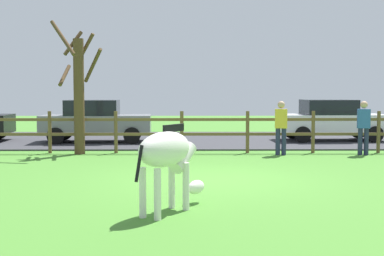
% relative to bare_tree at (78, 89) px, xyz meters
% --- Properties ---
extents(ground_plane, '(60.00, 60.00, 0.00)m').
position_rel_bare_tree_xyz_m(ground_plane, '(3.86, -4.80, -2.00)').
color(ground_plane, '#47842D').
extents(parking_asphalt, '(28.00, 7.40, 0.05)m').
position_rel_bare_tree_xyz_m(parking_asphalt, '(3.86, 4.50, -1.97)').
color(parking_asphalt, '#38383D').
rests_on(parking_asphalt, ground_plane).
extents(paddock_fence, '(20.74, 0.11, 1.32)m').
position_rel_bare_tree_xyz_m(paddock_fence, '(3.17, 0.20, -1.25)').
color(paddock_fence, brown).
rests_on(paddock_fence, ground_plane).
extents(bare_tree, '(1.61, 1.61, 4.09)m').
position_rel_bare_tree_xyz_m(bare_tree, '(0.00, 0.00, 0.00)').
color(bare_tree, '#513A23').
rests_on(bare_tree, ground_plane).
extents(zebra, '(1.24, 1.70, 1.41)m').
position_rel_bare_tree_xyz_m(zebra, '(3.02, -8.03, -1.07)').
color(zebra, white).
rests_on(zebra, ground_plane).
extents(parked_car_grey, '(4.07, 2.02, 1.56)m').
position_rel_bare_tree_xyz_m(parked_car_grey, '(-0.06, 3.36, -1.15)').
color(parked_car_grey, slate).
rests_on(parked_car_grey, parking_asphalt).
extents(parked_car_white, '(4.07, 2.01, 1.56)m').
position_rel_bare_tree_xyz_m(parked_car_white, '(8.85, 3.86, -1.15)').
color(parked_car_white, white).
rests_on(parked_car_white, parking_asphalt).
extents(visitor_left_of_tree, '(0.38, 0.26, 1.64)m').
position_rel_bare_tree_xyz_m(visitor_left_of_tree, '(6.18, -0.38, -1.09)').
color(visitor_left_of_tree, '#232847').
rests_on(visitor_left_of_tree, ground_plane).
extents(visitor_right_of_tree, '(0.38, 0.26, 1.64)m').
position_rel_bare_tree_xyz_m(visitor_right_of_tree, '(8.68, -0.40, -1.09)').
color(visitor_right_of_tree, '#232847').
rests_on(visitor_right_of_tree, ground_plane).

